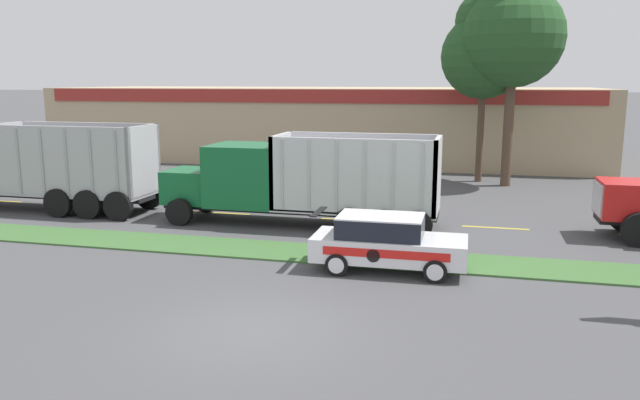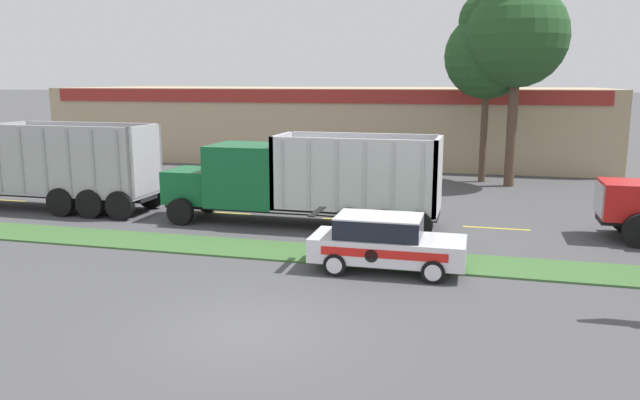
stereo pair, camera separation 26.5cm
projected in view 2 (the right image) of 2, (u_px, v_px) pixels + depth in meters
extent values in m
plane|color=#474749|center=(248.00, 330.00, 13.59)|extent=(600.00, 600.00, 0.00)
cube|color=#3D6633|center=(319.00, 254.00, 19.42)|extent=(120.00, 2.11, 0.06)
cube|color=yellow|center=(3.00, 200.00, 28.26)|extent=(2.40, 0.14, 0.01)
cube|color=yellow|center=(108.00, 206.00, 26.92)|extent=(2.40, 0.14, 0.01)
cube|color=yellow|center=(224.00, 213.00, 25.57)|extent=(2.40, 0.14, 0.01)
cube|color=yellow|center=(353.00, 220.00, 24.23)|extent=(2.40, 0.14, 0.01)
cube|color=yellow|center=(496.00, 228.00, 22.89)|extent=(2.40, 0.14, 0.01)
cube|color=black|center=(29.00, 192.00, 26.52)|extent=(11.44, 1.32, 0.18)
cube|color=#ADADB2|center=(78.00, 191.00, 25.88)|extent=(6.54, 2.40, 0.12)
cube|color=#ADADB2|center=(11.00, 156.00, 26.41)|extent=(0.16, 2.40, 2.79)
cube|color=#ADADB2|center=(146.00, 160.00, 24.83)|extent=(0.16, 2.40, 2.79)
cube|color=#ADADB2|center=(58.00, 161.00, 24.56)|extent=(6.54, 0.16, 2.79)
cube|color=#ADADB2|center=(92.00, 155.00, 26.68)|extent=(6.54, 0.16, 2.79)
cube|color=#99999E|center=(21.00, 160.00, 24.87)|extent=(0.10, 0.04, 2.65)
cube|color=#99999E|center=(45.00, 161.00, 24.60)|extent=(0.10, 0.04, 2.65)
cube|color=#99999E|center=(69.00, 162.00, 24.33)|extent=(0.10, 0.04, 2.65)
cube|color=#99999E|center=(93.00, 163.00, 24.06)|extent=(0.10, 0.04, 2.65)
cube|color=#99999E|center=(118.00, 164.00, 23.78)|extent=(0.10, 0.04, 2.65)
cylinder|color=black|center=(120.00, 205.00, 24.14)|extent=(1.15, 0.30, 1.15)
cylinder|color=black|center=(151.00, 195.00, 26.38)|extent=(1.15, 0.30, 1.15)
cylinder|color=black|center=(90.00, 204.00, 24.48)|extent=(1.15, 0.30, 1.15)
cylinder|color=black|center=(123.00, 193.00, 26.71)|extent=(1.15, 0.30, 1.15)
cylinder|color=black|center=(61.00, 202.00, 24.81)|extent=(1.15, 0.30, 1.15)
cylinder|color=black|center=(96.00, 192.00, 27.05)|extent=(1.15, 0.30, 1.15)
cube|color=black|center=(299.00, 209.00, 23.45)|extent=(10.39, 1.37, 0.18)
cube|color=#146033|center=(194.00, 185.00, 24.38)|extent=(1.84, 2.05, 1.26)
cube|color=#B7B7BC|center=(172.00, 184.00, 24.61)|extent=(0.06, 1.75, 1.07)
cube|color=#146033|center=(247.00, 174.00, 23.72)|extent=(2.64, 2.49, 2.29)
cube|color=black|center=(215.00, 163.00, 23.98)|extent=(0.04, 2.12, 1.03)
cylinder|color=silver|center=(276.00, 159.00, 22.46)|extent=(0.14, 0.14, 1.48)
cube|color=silver|center=(357.00, 208.00, 22.86)|extent=(5.91, 2.49, 0.12)
cube|color=silver|center=(282.00, 169.00, 23.33)|extent=(0.16, 2.49, 2.65)
cube|color=silver|center=(438.00, 175.00, 21.90)|extent=(0.16, 2.49, 2.65)
cube|color=silver|center=(351.00, 177.00, 21.50)|extent=(5.91, 0.16, 2.65)
cube|color=silver|center=(364.00, 168.00, 23.72)|extent=(5.91, 0.16, 2.65)
cube|color=#B2B2B7|center=(282.00, 175.00, 22.02)|extent=(0.10, 0.04, 2.52)
cube|color=#B2B2B7|center=(309.00, 176.00, 21.78)|extent=(0.10, 0.04, 2.52)
cube|color=#B2B2B7|center=(336.00, 177.00, 21.53)|extent=(0.10, 0.04, 2.52)
cube|color=#B2B2B7|center=(364.00, 178.00, 21.28)|extent=(0.10, 0.04, 2.52)
cube|color=#B2B2B7|center=(393.00, 179.00, 21.04)|extent=(0.10, 0.04, 2.52)
cube|color=#B2B2B7|center=(422.00, 180.00, 20.79)|extent=(0.10, 0.04, 2.52)
cylinder|color=black|center=(180.00, 212.00, 23.36)|extent=(1.00, 0.30, 1.00)
cylinder|color=black|center=(208.00, 200.00, 25.69)|extent=(1.00, 0.30, 1.00)
cylinder|color=black|center=(418.00, 225.00, 21.16)|extent=(1.00, 0.30, 1.00)
cylinder|color=black|center=(425.00, 211.00, 23.49)|extent=(1.00, 0.30, 1.00)
cylinder|color=black|center=(383.00, 223.00, 21.45)|extent=(1.00, 0.30, 1.00)
cylinder|color=black|center=(394.00, 209.00, 23.78)|extent=(1.00, 0.30, 1.00)
cylinder|color=black|center=(350.00, 222.00, 21.74)|extent=(1.00, 0.30, 1.00)
cylinder|color=black|center=(363.00, 208.00, 24.07)|extent=(1.00, 0.30, 1.00)
cube|color=red|center=(635.00, 200.00, 21.05)|extent=(2.23, 1.92, 1.24)
cube|color=#B7B7BC|center=(599.00, 199.00, 21.33)|extent=(0.06, 1.64, 1.06)
cylinder|color=black|center=(626.00, 216.00, 22.29)|extent=(1.13, 0.30, 1.13)
cube|color=white|center=(388.00, 248.00, 17.69)|extent=(4.35, 1.80, 0.67)
cube|color=black|center=(379.00, 227.00, 17.63)|extent=(2.40, 1.57, 0.56)
cube|color=white|center=(379.00, 216.00, 17.58)|extent=(2.40, 1.57, 0.04)
cube|color=black|center=(317.00, 212.00, 18.01)|extent=(0.21, 1.41, 0.03)
cube|color=red|center=(383.00, 254.00, 16.83)|extent=(3.47, 0.04, 0.24)
cylinder|color=black|center=(371.00, 256.00, 16.91)|extent=(0.37, 0.01, 0.37)
cylinder|color=black|center=(433.00, 272.00, 16.63)|extent=(0.64, 0.21, 0.64)
cylinder|color=silver|center=(433.00, 273.00, 16.52)|extent=(0.45, 0.02, 0.45)
cylinder|color=black|center=(437.00, 255.00, 18.23)|extent=(0.64, 0.21, 0.64)
cylinder|color=silver|center=(437.00, 254.00, 18.33)|extent=(0.45, 0.02, 0.45)
cylinder|color=black|center=(335.00, 265.00, 17.27)|extent=(0.64, 0.21, 0.64)
cylinder|color=silver|center=(334.00, 266.00, 17.17)|extent=(0.45, 0.02, 0.45)
cylinder|color=black|center=(347.00, 249.00, 18.88)|extent=(0.64, 0.21, 0.64)
cylinder|color=silver|center=(348.00, 248.00, 18.98)|extent=(0.45, 0.02, 0.45)
cube|color=tan|center=(329.00, 122.00, 43.97)|extent=(36.41, 12.00, 4.84)
cube|color=maroon|center=(306.00, 96.00, 37.85)|extent=(34.59, 0.10, 0.80)
cylinder|color=brown|center=(512.00, 127.00, 31.47)|extent=(0.50, 0.50, 6.10)
sphere|color=#234C23|center=(517.00, 36.00, 30.64)|extent=(5.03, 5.03, 5.03)
cylinder|color=brown|center=(484.00, 132.00, 32.94)|extent=(0.36, 0.36, 5.36)
sphere|color=#234C23|center=(488.00, 56.00, 32.21)|extent=(4.42, 4.42, 4.42)
sphere|color=#234C23|center=(489.00, 21.00, 31.87)|extent=(3.10, 3.10, 3.10)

